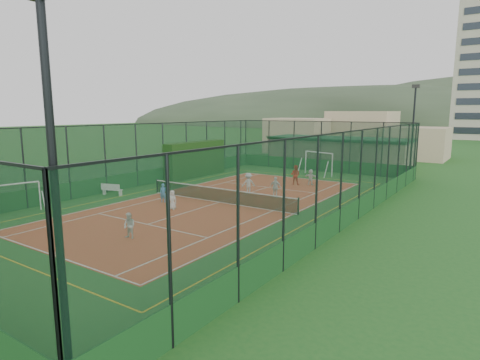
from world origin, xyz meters
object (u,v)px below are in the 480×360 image
(floodlight_ne, at_px, (413,133))
(coach, at_px, (295,175))
(white_bench, at_px, (112,189))
(child_near_mid, at_px, (163,193))
(child_far_left, at_px, (248,183))
(child_near_left, at_px, (172,200))
(child_far_back, at_px, (311,177))
(futsal_goal_near, at_px, (16,199))
(child_near_right, at_px, (129,226))
(child_far_right, at_px, (276,187))
(floodlight_se, at_px, (57,210))
(clubhouse, at_px, (338,152))
(futsal_goal_far, at_px, (318,164))

(floodlight_ne, bearing_deg, coach, -133.30)
(white_bench, bearing_deg, child_near_mid, -10.83)
(child_far_left, bearing_deg, child_near_mid, 18.79)
(child_near_left, height_order, child_far_back, child_far_back)
(futsal_goal_near, bearing_deg, child_near_left, -36.88)
(child_near_right, xyz_separation_m, child_far_right, (1.32, 11.88, 0.12))
(white_bench, height_order, futsal_goal_near, futsal_goal_near)
(coach, bearing_deg, child_near_left, 69.46)
(child_near_mid, distance_m, child_far_back, 12.62)
(child_far_left, bearing_deg, floodlight_se, 72.30)
(floodlight_se, bearing_deg, white_bench, 139.25)
(floodlight_se, height_order, coach, floodlight_se)
(white_bench, height_order, child_near_left, child_near_left)
(floodlight_ne, relative_size, child_far_left, 5.34)
(futsal_goal_near, height_order, coach, futsal_goal_near)
(clubhouse, relative_size, futsal_goal_far, 4.57)
(child_near_right, xyz_separation_m, coach, (0.15, 17.35, 0.18))
(clubhouse, xyz_separation_m, child_far_right, (2.42, -18.67, -0.82))
(child_near_mid, bearing_deg, child_near_left, -52.08)
(child_near_right, xyz_separation_m, child_far_left, (-0.99, 11.98, 0.15))
(floodlight_ne, distance_m, child_near_mid, 22.30)
(clubhouse, bearing_deg, child_near_mid, -97.40)
(clubhouse, height_order, child_near_mid, clubhouse)
(white_bench, relative_size, futsal_goal_far, 0.47)
(clubhouse, bearing_deg, coach, -84.60)
(futsal_goal_near, height_order, child_far_left, futsal_goal_near)
(child_near_left, bearing_deg, child_far_right, 44.65)
(floodlight_ne, height_order, child_far_back, floodlight_ne)
(child_far_right, height_order, child_far_back, child_far_right)
(floodlight_ne, xyz_separation_m, futsal_goal_far, (-7.83, -1.87, -3.05))
(child_far_back, bearing_deg, clubhouse, -78.15)
(clubhouse, distance_m, child_far_back, 12.96)
(futsal_goal_near, bearing_deg, child_far_left, -20.82)
(clubhouse, bearing_deg, child_near_right, -87.94)
(floodlight_se, relative_size, floodlight_ne, 1.00)
(coach, bearing_deg, child_far_back, -165.40)
(child_near_left, height_order, coach, coach)
(floodlight_se, xyz_separation_m, child_near_mid, (-11.72, 14.55, -3.49))
(floodlight_se, xyz_separation_m, floodlight_ne, (0.00, 33.20, 0.00))
(white_bench, xyz_separation_m, child_far_right, (10.22, 5.79, 0.32))
(child_far_right, distance_m, coach, 5.60)
(floodlight_ne, height_order, child_far_left, floodlight_ne)
(child_far_left, height_order, child_far_back, child_far_left)
(child_near_mid, bearing_deg, futsal_goal_near, -147.90)
(white_bench, relative_size, futsal_goal_near, 0.57)
(child_near_left, xyz_separation_m, child_far_right, (3.68, 6.47, 0.15))
(child_near_mid, height_order, child_far_right, child_far_right)
(child_near_mid, relative_size, child_far_right, 0.84)
(clubhouse, distance_m, coach, 13.28)
(futsal_goal_far, bearing_deg, clubhouse, 112.60)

